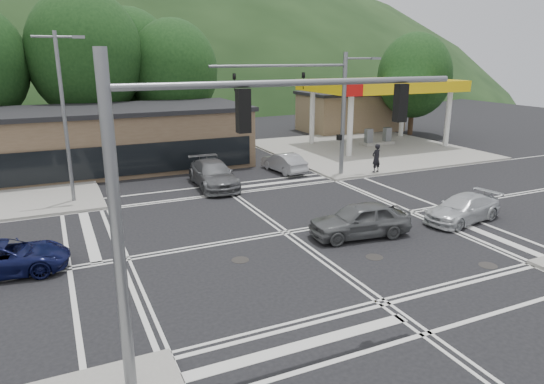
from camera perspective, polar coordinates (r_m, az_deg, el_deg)
name	(u,v)px	position (r m, az deg, el deg)	size (l,w,h in m)	color
ground	(286,233)	(22.23, 1.62, -4.79)	(120.00, 120.00, 0.00)	black
sidewalk_ne	(365,149)	(42.19, 10.92, 4.98)	(16.00, 16.00, 0.15)	gray
gas_station_canopy	(381,88)	(43.54, 12.68, 11.81)	(12.32, 8.34, 5.75)	silver
convenience_store	(350,112)	(52.87, 9.17, 9.23)	(10.00, 6.00, 3.80)	#846B4F
commercial_row	(72,143)	(36.11, -22.50, 5.36)	(24.00, 8.00, 4.00)	brown
hill_north	(94,94)	(109.29, -20.21, 10.82)	(252.00, 126.00, 140.00)	black
tree_n_b	(85,55)	(42.74, -21.10, 14.79)	(9.00, 9.00, 12.98)	#382619
tree_n_c	(173,71)	(43.86, -11.54, 13.80)	(7.60, 7.60, 10.87)	#382619
tree_n_e	(129,62)	(47.18, -16.42, 14.41)	(8.40, 8.40, 11.98)	#382619
tree_ne	(414,76)	(51.01, 16.41, 13.01)	(7.20, 7.20, 9.99)	#382619
streetlight_nw	(65,110)	(27.77, -23.20, 8.84)	(2.50, 0.25, 9.00)	slate
signal_mast_ne	(327,100)	(31.46, 6.50, 10.73)	(11.65, 0.30, 8.00)	slate
signal_mast_sw	(196,179)	(11.15, -8.98, 1.52)	(9.14, 0.28, 8.00)	slate
car_blue_west	(4,258)	(20.53, -28.98, -6.80)	(2.08, 4.52, 1.26)	#0D123C
car_grey_center	(360,220)	(21.89, 10.28, -3.23)	(1.83, 4.54, 1.55)	#555859
car_silver_east	(463,209)	(25.29, 21.54, -1.82)	(1.79, 4.39, 1.28)	silver
car_queue_a	(284,162)	(33.53, 1.38, 3.51)	(1.41, 4.03, 1.33)	#98999E
car_queue_b	(194,146)	(39.13, -9.17, 5.34)	(1.94, 4.81, 1.64)	beige
car_northbound	(213,174)	(29.82, -6.93, 2.08)	(2.22, 5.46, 1.58)	#57595C
pedestrian	(376,158)	(33.45, 12.16, 3.92)	(0.70, 0.46, 1.93)	black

